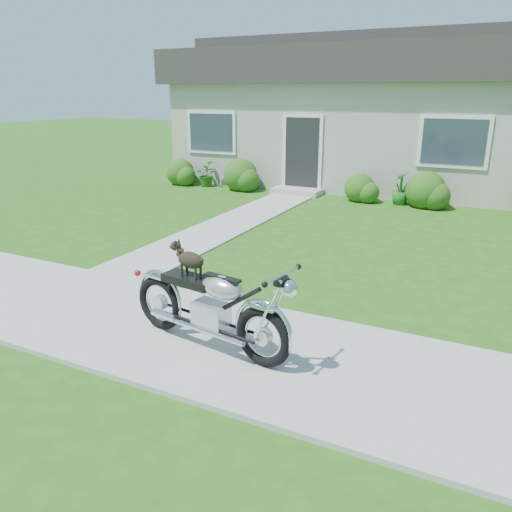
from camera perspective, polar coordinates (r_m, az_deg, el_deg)
The scene contains 8 objects.
ground at distance 6.46m, azimuth -12.12°, elevation -7.59°, with size 80.00×80.00×0.00m, color #235114.
sidewalk at distance 6.45m, azimuth -12.13°, elevation -7.43°, with size 24.00×2.20×0.04m, color #9E9B93.
walkway at distance 11.18m, azimuth -2.36°, elevation 3.95°, with size 1.20×8.00×0.03m, color #9E9B93.
house at distance 16.91m, azimuth 14.22°, elevation 15.62°, with size 12.60×7.03×4.50m.
shrub_row at distance 13.55m, azimuth 12.90°, elevation 7.86°, with size 11.00×1.19×1.19m.
potted_plant_left at distance 15.60m, azimuth -5.81°, elevation 9.28°, with size 0.66×0.58×0.74m, color #1F5316.
potted_plant_right at distance 13.45m, azimuth 16.23°, elevation 7.46°, with size 0.48×0.48×0.85m, color #206B1D.
motorcycle_with_dog at distance 5.51m, azimuth -5.28°, elevation -5.60°, with size 2.21×0.67×1.16m.
Camera 1 is at (3.73, -4.48, 2.77)m, focal length 35.00 mm.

